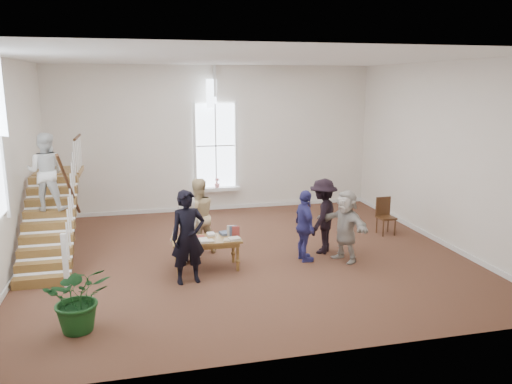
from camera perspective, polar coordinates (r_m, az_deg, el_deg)
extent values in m
plane|color=#4C2B1E|center=(11.84, -1.16, -7.26)|extent=(10.00, 10.00, 0.00)
plane|color=silver|center=(15.67, -4.67, 6.04)|extent=(10.00, 0.00, 10.00)
plane|color=silver|center=(7.03, 6.51, -2.02)|extent=(10.00, 0.00, 10.00)
plane|color=silver|center=(11.35, -26.73, 2.28)|extent=(0.00, 9.00, 9.00)
plane|color=silver|center=(13.24, 20.52, 4.11)|extent=(0.00, 9.00, 9.00)
plane|color=white|center=(11.15, -1.26, 15.06)|extent=(10.00, 10.00, 0.00)
cube|color=white|center=(15.74, -4.48, 0.35)|extent=(1.45, 0.28, 0.10)
plane|color=white|center=(15.63, -4.63, 5.29)|extent=(2.60, 0.00, 2.60)
plane|color=white|center=(15.51, -4.73, 11.16)|extent=(0.60, 0.60, 0.85)
cube|color=white|center=(16.03, -4.52, -1.77)|extent=(10.00, 0.04, 0.12)
imported|color=pink|center=(15.67, -4.47, 1.05)|extent=(0.17, 0.17, 0.30)
cube|color=brown|center=(11.01, -23.24, -9.32)|extent=(1.10, 0.30, 0.20)
cube|color=brown|center=(11.22, -23.08, -7.81)|extent=(1.10, 0.30, 0.20)
cube|color=brown|center=(11.43, -22.92, -6.36)|extent=(1.10, 0.30, 0.20)
cube|color=brown|center=(11.66, -22.77, -4.96)|extent=(1.10, 0.30, 0.20)
cube|color=brown|center=(11.89, -22.62, -3.62)|extent=(1.10, 0.30, 0.20)
cube|color=brown|center=(12.12, -22.48, -2.32)|extent=(1.10, 0.30, 0.20)
cube|color=brown|center=(12.36, -22.35, -1.08)|extent=(1.10, 0.30, 0.20)
cube|color=brown|center=(12.61, -22.22, 0.12)|extent=(1.10, 0.30, 0.20)
cube|color=brown|center=(12.86, -22.10, 1.27)|extent=(1.10, 0.30, 0.20)
cube|color=brown|center=(13.73, -21.57, 2.14)|extent=(1.10, 1.20, 0.12)
cube|color=white|center=(10.64, -20.97, -7.30)|extent=(0.10, 0.10, 1.10)
cylinder|color=#341B0E|center=(11.62, -20.54, 0.52)|extent=(0.07, 2.74, 1.86)
imported|color=silver|center=(11.93, -22.86, 2.15)|extent=(0.94, 0.79, 1.72)
cube|color=brown|center=(10.87, -5.69, -5.45)|extent=(1.48, 0.74, 0.05)
cube|color=brown|center=(10.89, -5.69, -5.83)|extent=(1.36, 0.62, 0.10)
cylinder|color=brown|center=(10.67, -8.89, -7.87)|extent=(0.07, 0.07, 0.64)
cylinder|color=brown|center=(10.82, -2.10, -7.43)|extent=(0.07, 0.07, 0.64)
cylinder|color=brown|center=(11.18, -9.09, -6.93)|extent=(0.07, 0.07, 0.64)
cylinder|color=brown|center=(11.32, -2.62, -6.53)|extent=(0.07, 0.07, 0.64)
cube|color=silver|center=(10.66, -5.97, -5.53)|extent=(0.18, 0.30, 0.05)
cube|color=beige|center=(10.66, -5.43, -5.58)|extent=(0.23, 0.22, 0.03)
cube|color=tan|center=(10.87, -7.83, -5.26)|extent=(0.19, 0.28, 0.04)
cube|color=silver|center=(10.72, -7.67, -5.48)|extent=(0.18, 0.23, 0.05)
cube|color=#4C5972|center=(10.86, -8.27, -5.25)|extent=(0.22, 0.27, 0.05)
cube|color=maroon|center=(10.91, -6.38, -5.18)|extent=(0.21, 0.29, 0.03)
cube|color=white|center=(11.08, -5.18, -4.81)|extent=(0.17, 0.22, 0.05)
cube|color=#BFB299|center=(10.99, -8.21, -5.06)|extent=(0.22, 0.31, 0.04)
cube|color=silver|center=(10.60, -7.81, -5.76)|extent=(0.18, 0.21, 0.03)
cube|color=beige|center=(10.72, -2.50, -5.37)|extent=(0.26, 0.24, 0.05)
cube|color=tan|center=(10.72, -3.27, -5.46)|extent=(0.21, 0.26, 0.02)
cube|color=silver|center=(10.73, -6.43, -5.46)|extent=(0.15, 0.19, 0.04)
cube|color=#4C5972|center=(11.11, -3.53, -4.73)|extent=(0.26, 0.30, 0.05)
imported|color=black|center=(10.11, -7.77, -5.13)|extent=(0.76, 0.56, 1.92)
imported|color=silver|center=(11.37, -7.87, -4.10)|extent=(0.88, 0.72, 1.55)
imported|color=#D5B885|center=(11.84, -6.67, -2.75)|extent=(0.99, 0.84, 1.81)
imported|color=navy|center=(11.32, 5.60, -3.88)|extent=(0.43, 0.98, 1.64)
imported|color=black|center=(11.90, 7.65, -2.75)|extent=(1.24, 1.32, 1.79)
imported|color=#BCB4A9|center=(11.46, 10.20, -3.81)|extent=(1.02, 1.60, 1.65)
imported|color=#133E16|center=(8.76, -19.58, -11.30)|extent=(1.12, 1.00, 1.15)
cube|color=#341B0E|center=(13.75, 14.66, -2.86)|extent=(0.45, 0.45, 0.05)
cube|color=#341B0E|center=(13.84, 14.32, -1.56)|extent=(0.43, 0.06, 0.51)
cylinder|color=#341B0E|center=(13.58, 14.35, -4.05)|extent=(0.04, 0.04, 0.45)
cylinder|color=#341B0E|center=(13.76, 15.59, -3.91)|extent=(0.04, 0.04, 0.45)
cylinder|color=#341B0E|center=(13.87, 13.63, -3.67)|extent=(0.04, 0.04, 0.45)
cylinder|color=#341B0E|center=(14.04, 14.86, -3.54)|extent=(0.04, 0.04, 0.45)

